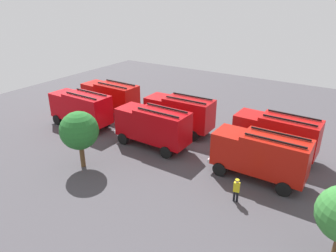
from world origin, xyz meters
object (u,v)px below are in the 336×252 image
Objects in this scene: fire_truck_3 at (260,154)px; traffic_cone_0 at (140,129)px; fire_truck_1 at (179,112)px; fire_truck_4 at (153,125)px; firefighter_1 at (126,100)px; tree_1 at (79,131)px; firefighter_0 at (236,189)px; fire_truck_0 at (276,133)px; fire_truck_2 at (110,96)px; firefighter_2 at (66,126)px; traffic_cone_1 at (99,117)px; fire_truck_5 at (81,107)px.

fire_truck_3 is 13.25m from traffic_cone_0.
fire_truck_1 is 10.52m from fire_truck_3.
fire_truck_4 reaches higher than firefighter_1.
fire_truck_1 is 4.17m from fire_truck_4.
tree_1 is (3.12, 10.27, 1.07)m from fire_truck_1.
firefighter_0 reaches higher than traffic_cone_0.
firefighter_0 is (0.34, 3.66, -1.16)m from fire_truck_3.
firefighter_1 is 0.34× the size of tree_1.
fire_truck_0 is 9.78× the size of traffic_cone_0.
fire_truck_3 and fire_truck_4 have the same top height.
fire_truck_4 is 10.39m from firefighter_0.
firefighter_1 is at bearing -18.55° from fire_truck_1.
fire_truck_2 is at bearing -21.13° from traffic_cone_0.
tree_1 reaches higher than fire_truck_1.
fire_truck_0 is at bearing 130.20° from firefighter_2.
fire_truck_1 is 4.11× the size of firefighter_0.
fire_truck_3 is 19.20m from traffic_cone_1.
fire_truck_4 is 4.11× the size of firefighter_0.
fire_truck_4 is (9.94, -0.12, 0.00)m from fire_truck_3.
firefighter_1 reaches higher than traffic_cone_1.
fire_truck_1 is at bearing -23.66° from fire_truck_3.
firefighter_1 is 0.89× the size of firefighter_2.
fire_truck_5 is 7.51m from firefighter_1.
fire_truck_3 is 12.42× the size of traffic_cone_1.
fire_truck_1 is at bearing 2.68° from fire_truck_0.
fire_truck_4 is 9.74× the size of traffic_cone_0.
fire_truck_2 and fire_truck_3 have the same top height.
fire_truck_0 is 9.60m from fire_truck_1.
firefighter_0 is 18.41m from firefighter_2.
firefighter_0 is at bearing 138.38° from fire_truck_1.
firefighter_1 is at bearing -36.82° from fire_truck_4.
tree_1 is (-5.99, 3.40, 2.19)m from firefighter_2.
firefighter_0 is 0.37× the size of tree_1.
firefighter_0 is 0.97× the size of firefighter_2.
tree_1 is at bearing 127.12° from traffic_cone_1.
fire_truck_3 reaches higher than traffic_cone_1.
fire_truck_5 reaches higher than firefighter_0.
firefighter_2 is 7.23m from tree_1.
traffic_cone_0 is at bearing 32.75° from fire_truck_1.
tree_1 reaches higher than traffic_cone_0.
fire_truck_4 reaches higher than traffic_cone_1.
traffic_cone_0 is at bearing -8.59° from fire_truck_3.
firefighter_0 is (-18.67, 8.03, -1.16)m from fire_truck_2.
fire_truck_5 is at bearing 0.68° from fire_truck_3.
traffic_cone_0 is 6.01m from traffic_cone_1.
fire_truck_5 is 9.75× the size of traffic_cone_0.
fire_truck_1 and fire_truck_5 have the same top height.
traffic_cone_0 is at bearing -25.45° from firefighter_1.
firefighter_0 is at bearing 162.39° from traffic_cone_1.
fire_truck_3 is at bearing 92.01° from fire_truck_0.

